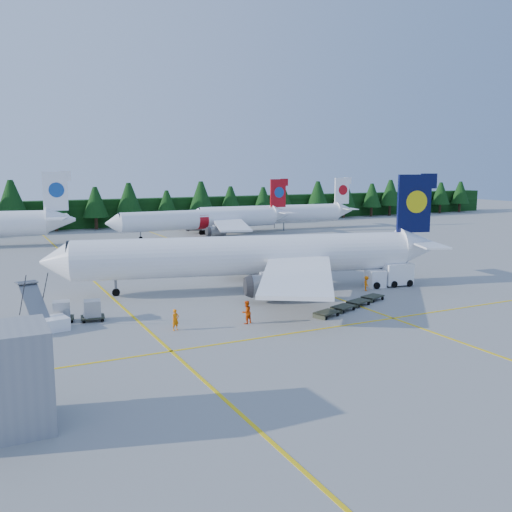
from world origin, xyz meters
name	(u,v)px	position (x,y,z in m)	size (l,w,h in m)	color
ground	(298,311)	(0.00, 0.00, 0.00)	(320.00, 320.00, 0.00)	#A1A09B
taxi_stripe_a	(98,284)	(-14.00, 20.00, 0.01)	(0.25, 120.00, 0.01)	yellow
taxi_stripe_b	(258,270)	(6.00, 20.00, 0.01)	(0.25, 120.00, 0.01)	yellow
taxi_stripe_cross	(335,327)	(0.00, -6.00, 0.01)	(80.00, 0.25, 0.01)	yellow
treeline_hedge	(105,213)	(0.00, 82.00, 3.00)	(220.00, 4.00, 6.00)	black
airliner_navy	(239,256)	(-1.13, 10.26, 3.65)	(40.94, 33.28, 12.13)	white
airliner_red	(198,220)	(11.85, 56.51, 3.17)	(36.30, 29.87, 10.55)	white
airliner_far_right	(267,214)	(28.73, 61.03, 3.34)	(36.59, 6.19, 10.64)	white
airstairs	(41,322)	(-21.68, 3.55, 0.77)	(4.22, 5.73, 3.52)	white
service_truck	(389,275)	(14.51, 4.84, 1.23)	(5.36, 2.57, 2.48)	silver
dolly_train	(351,304)	(4.86, -1.42, 0.41)	(10.00, 5.18, 0.13)	#333627
uld_pair	(77,310)	(-18.60, 5.16, 1.01)	(4.52, 2.59, 1.50)	#333627
crew_a	(175,320)	(-12.01, -1.08, 0.86)	(0.63, 0.41, 1.73)	orange
crew_b	(246,312)	(-6.08, -1.84, 0.97)	(0.95, 0.74, 1.95)	#DF4204
crew_c	(366,283)	(10.75, 3.98, 0.80)	(0.66, 0.45, 1.59)	orange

